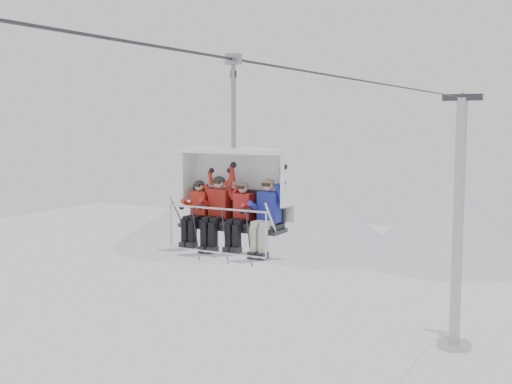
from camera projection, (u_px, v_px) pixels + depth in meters
The scene contains 8 objects.
ridgeline at pixel (488, 235), 52.29m from camera, with size 72.00×21.00×7.00m.
lift_tower_right at pixel (458, 241), 33.76m from camera, with size 2.00×1.80×13.48m.
haul_cable at pixel (256, 63), 13.80m from camera, with size 0.06×0.06×50.00m, color #313237.
chairlift_carrier at pixel (237, 187), 13.37m from camera, with size 2.45×1.17×3.98m.
skier_far_left at pixel (197, 211), 13.53m from camera, with size 0.37×1.69×1.50m.
skier_center_left at pixel (217, 210), 13.30m from camera, with size 0.42×1.69×1.66m.
skier_center_right at pixel (241, 214), 13.02m from camera, with size 0.38×1.69×1.52m.
skier_far_right at pixel (266, 214), 12.74m from camera, with size 0.42×1.69×1.66m.
Camera 1 is at (6.78, -12.28, 12.03)m, focal length 45.00 mm.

